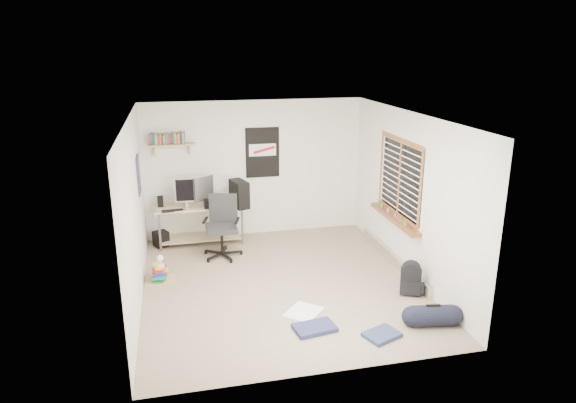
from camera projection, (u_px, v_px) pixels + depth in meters
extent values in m
cube|color=gray|center=(280.00, 284.00, 7.69)|extent=(4.00, 4.50, 0.01)
cube|color=white|center=(279.00, 116.00, 6.95)|extent=(4.00, 4.50, 0.01)
cube|color=silver|center=(254.00, 169.00, 9.42)|extent=(4.00, 0.01, 2.50)
cube|color=silver|center=(134.00, 214.00, 6.90)|extent=(0.01, 4.50, 2.50)
cube|color=silver|center=(409.00, 196.00, 7.75)|extent=(0.01, 4.50, 2.50)
cube|color=tan|center=(201.00, 223.00, 9.22)|extent=(1.67, 1.04, 0.71)
cube|color=#B4B4B9|center=(187.00, 197.00, 8.82)|extent=(0.40, 0.12, 0.43)
cube|color=gray|center=(204.00, 196.00, 8.90)|extent=(0.38, 0.29, 0.43)
cube|color=black|center=(239.00, 194.00, 8.94)|extent=(0.33, 0.49, 0.47)
cube|color=black|center=(172.00, 211.00, 8.76)|extent=(0.37, 0.16, 0.02)
cube|color=black|center=(160.00, 202.00, 8.95)|extent=(0.11, 0.11, 0.20)
cube|color=black|center=(207.00, 204.00, 8.86)|extent=(0.10, 0.10, 0.18)
cube|color=#262729|center=(221.00, 229.00, 8.54)|extent=(0.85, 0.85, 1.05)
cube|color=tan|center=(172.00, 145.00, 8.85)|extent=(0.80, 0.22, 0.24)
cube|color=black|center=(263.00, 153.00, 9.34)|extent=(0.62, 0.03, 0.92)
cube|color=navy|center=(139.00, 175.00, 7.95)|extent=(0.02, 0.42, 0.60)
cube|color=brown|center=(399.00, 178.00, 7.95)|extent=(0.10, 1.50, 1.26)
cube|color=#B7B2A8|center=(394.00, 259.00, 8.35)|extent=(0.08, 2.50, 0.18)
cube|color=black|center=(411.00, 281.00, 7.32)|extent=(0.35, 0.33, 0.38)
cylinder|color=black|center=(432.00, 315.00, 6.51)|extent=(0.31, 0.31, 0.53)
cube|color=white|center=(304.00, 313.00, 6.81)|extent=(0.61, 0.61, 0.04)
cube|color=navy|center=(315.00, 328.00, 6.43)|extent=(0.56, 0.40, 0.06)
cube|color=navy|center=(382.00, 335.00, 6.29)|extent=(0.50, 0.44, 0.05)
cube|color=olive|center=(160.00, 272.00, 7.75)|extent=(0.50, 0.44, 0.30)
cube|color=silver|center=(160.00, 258.00, 7.67)|extent=(0.16, 0.20, 0.18)
cube|color=black|center=(161.00, 239.00, 9.09)|extent=(0.31, 0.31, 0.26)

